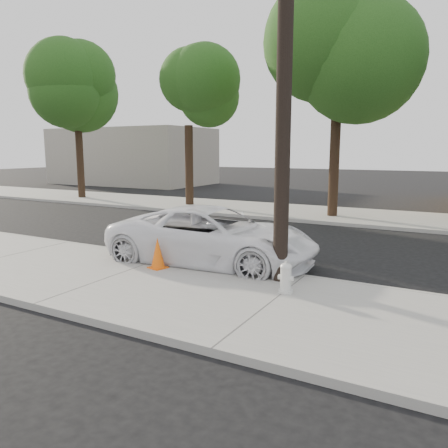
{
  "coord_description": "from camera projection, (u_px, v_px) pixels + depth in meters",
  "views": [
    {
      "loc": [
        7.13,
        -11.81,
        3.09
      ],
      "look_at": [
        1.2,
        -1.0,
        1.0
      ],
      "focal_mm": 35.0,
      "sensor_mm": 36.0,
      "label": 1
    }
  ],
  "objects": [
    {
      "name": "tree_a",
      "position": [
        77.0,
        92.0,
        26.34
      ],
      "size": [
        4.65,
        4.5,
        9.0
      ],
      "color": "black",
      "rests_on": "far_sidewalk"
    },
    {
      "name": "near_sidewalk",
      "position": [
        113.0,
        279.0,
        10.38
      ],
      "size": [
        90.0,
        4.4,
        0.15
      ],
      "primitive_type": "cube",
      "color": "gray",
      "rests_on": "ground"
    },
    {
      "name": "curb_near",
      "position": [
        168.0,
        259.0,
        12.28
      ],
      "size": [
        90.0,
        0.12,
        0.16
      ],
      "primitive_type": "cube",
      "color": "#9E9B93",
      "rests_on": "ground"
    },
    {
      "name": "utility_pole",
      "position": [
        284.0,
        74.0,
        9.28
      ],
      "size": [
        1.4,
        0.34,
        9.0
      ],
      "color": "black",
      "rests_on": "near_sidewalk"
    },
    {
      "name": "building_far",
      "position": [
        133.0,
        156.0,
        40.45
      ],
      "size": [
        14.0,
        8.0,
        5.0
      ],
      "primitive_type": "cube",
      "color": "gray",
      "rests_on": "ground"
    },
    {
      "name": "ground",
      "position": [
        206.0,
        247.0,
        14.11
      ],
      "size": [
        120.0,
        120.0,
        0.0
      ],
      "primitive_type": "plane",
      "color": "black",
      "rests_on": "ground"
    },
    {
      "name": "tree_b",
      "position": [
        190.0,
        91.0,
        22.8
      ],
      "size": [
        4.34,
        4.2,
        8.45
      ],
      "color": "black",
      "rests_on": "far_sidewalk"
    },
    {
      "name": "tree_c",
      "position": [
        343.0,
        59.0,
        18.5
      ],
      "size": [
        4.96,
        4.8,
        9.55
      ],
      "color": "black",
      "rests_on": "far_sidewalk"
    },
    {
      "name": "fire_hydrant",
      "position": [
        286.0,
        278.0,
        9.09
      ],
      "size": [
        0.33,
        0.31,
        0.64
      ],
      "rotation": [
        0.0,
        0.0,
        0.02
      ],
      "color": "silver",
      "rests_on": "near_sidewalk"
    },
    {
      "name": "police_cruiser",
      "position": [
        213.0,
        236.0,
        11.81
      ],
      "size": [
        5.87,
        3.02,
        1.59
      ],
      "primitive_type": "imported",
      "rotation": [
        0.0,
        0.0,
        1.64
      ],
      "color": "white",
      "rests_on": "ground"
    },
    {
      "name": "far_sidewalk",
      "position": [
        295.0,
        212.0,
        21.44
      ],
      "size": [
        90.0,
        5.0,
        0.15
      ],
      "primitive_type": "cube",
      "color": "gray",
      "rests_on": "ground"
    },
    {
      "name": "traffic_cone",
      "position": [
        158.0,
        253.0,
        10.97
      ],
      "size": [
        0.49,
        0.49,
        0.78
      ],
      "rotation": [
        0.0,
        0.0,
        -0.25
      ],
      "color": "#FF630D",
      "rests_on": "near_sidewalk"
    }
  ]
}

